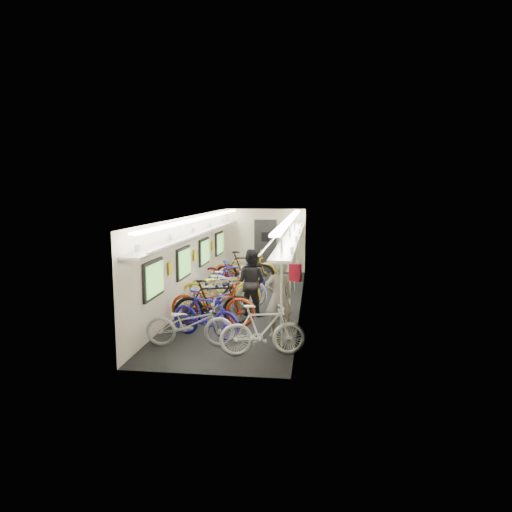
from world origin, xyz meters
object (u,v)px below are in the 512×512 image
(bicycle_0, at_px, (190,323))
(passenger_mid, at_px, (251,282))
(backpack, at_px, (295,272))
(passenger_near, at_px, (279,298))
(bicycle_1, at_px, (205,314))

(bicycle_0, height_order, passenger_mid, passenger_mid)
(backpack, bearing_deg, passenger_mid, 145.55)
(passenger_mid, bearing_deg, passenger_near, 134.20)
(passenger_mid, relative_size, backpack, 4.34)
(bicycle_1, relative_size, passenger_mid, 1.01)
(backpack, bearing_deg, bicycle_0, -136.55)
(bicycle_1, distance_m, passenger_near, 1.58)
(passenger_mid, height_order, backpack, passenger_mid)
(passenger_mid, bearing_deg, bicycle_1, 87.56)
(passenger_mid, xyz_separation_m, backpack, (1.14, -1.04, 0.45))
(bicycle_1, xyz_separation_m, passenger_mid, (0.70, 1.93, 0.32))
(passenger_mid, bearing_deg, backpack, 154.85)
(bicycle_0, bearing_deg, passenger_mid, -25.79)
(passenger_near, height_order, backpack, passenger_near)
(bicycle_1, height_order, passenger_near, passenger_near)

